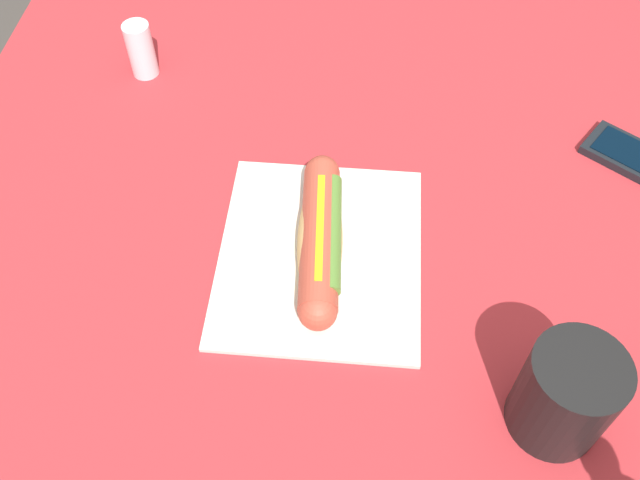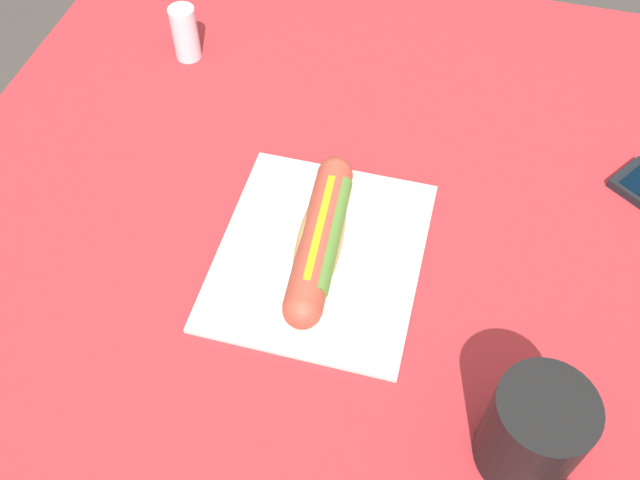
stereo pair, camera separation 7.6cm
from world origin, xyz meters
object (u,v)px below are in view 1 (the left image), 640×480
Objects in this scene: hot_dog at (321,238)px; drinking_cup at (566,395)px; cell_phone at (639,160)px; salt_shaker at (141,50)px.

drinking_cup is (0.17, 0.24, 0.02)m from hot_dog.
hot_dog is 2.07× the size of drinking_cup.
cell_phone is 1.86× the size of salt_shaker.
hot_dog is at bearing -64.87° from cell_phone.
drinking_cup is at bearing -22.28° from cell_phone.
cell_phone is (-0.18, 0.38, -0.03)m from hot_dog.
cell_phone is 1.31× the size of drinking_cup.
salt_shaker reaches higher than hot_dog.
drinking_cup is at bearing 54.17° from hot_dog.
hot_dog reaches higher than cell_phone.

